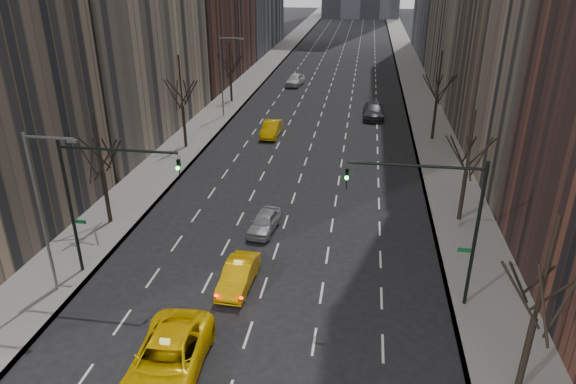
% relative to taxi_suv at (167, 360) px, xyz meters
% --- Properties ---
extents(sidewalk_left, '(4.50, 320.00, 0.15)m').
position_rel_taxi_suv_xyz_m(sidewalk_left, '(-9.42, 65.17, -0.82)').
color(sidewalk_left, slate).
rests_on(sidewalk_left, ground).
extents(sidewalk_right, '(4.50, 320.00, 0.15)m').
position_rel_taxi_suv_xyz_m(sidewalk_right, '(15.08, 65.17, -0.82)').
color(sidewalk_right, slate).
rests_on(sidewalk_right, ground).
extents(tree_lw_b, '(3.36, 3.50, 7.82)m').
position_rel_taxi_suv_xyz_m(tree_lw_b, '(-9.17, 13.17, 2.82)').
color(tree_lw_b, black).
rests_on(tree_lw_b, ground).
extents(tree_lw_c, '(3.36, 3.50, 8.74)m').
position_rel_taxi_suv_xyz_m(tree_lw_c, '(-9.17, 29.17, 3.14)').
color(tree_lw_c, black).
rests_on(tree_lw_c, ground).
extents(tree_lw_d, '(3.36, 3.50, 7.36)m').
position_rel_taxi_suv_xyz_m(tree_lw_d, '(-9.17, 47.17, 2.66)').
color(tree_lw_d, black).
rests_on(tree_lw_d, ground).
extents(tree_rw_a, '(3.36, 3.50, 8.28)m').
position_rel_taxi_suv_xyz_m(tree_rw_a, '(14.83, 1.17, 2.98)').
color(tree_rw_a, black).
rests_on(tree_rw_a, ground).
extents(tree_rw_b, '(3.36, 3.50, 7.82)m').
position_rel_taxi_suv_xyz_m(tree_rw_b, '(14.83, 17.17, 2.82)').
color(tree_rw_b, black).
rests_on(tree_rw_b, ground).
extents(tree_rw_c, '(3.36, 3.50, 8.74)m').
position_rel_taxi_suv_xyz_m(tree_rw_c, '(14.83, 35.17, 3.14)').
color(tree_rw_c, black).
rests_on(tree_rw_c, ground).
extents(traffic_mast_left, '(6.69, 0.39, 8.00)m').
position_rel_taxi_suv_xyz_m(traffic_mast_left, '(-6.28, 7.16, 4.59)').
color(traffic_mast_left, black).
rests_on(traffic_mast_left, ground).
extents(traffic_mast_right, '(6.69, 0.39, 8.00)m').
position_rel_taxi_suv_xyz_m(traffic_mast_right, '(11.94, 7.16, 4.59)').
color(traffic_mast_right, black).
rests_on(traffic_mast_right, ground).
extents(streetlight_near, '(2.83, 0.22, 9.00)m').
position_rel_taxi_suv_xyz_m(streetlight_near, '(-8.01, 5.17, 4.72)').
color(streetlight_near, slate).
rests_on(streetlight_near, ground).
extents(streetlight_far, '(2.83, 0.22, 9.00)m').
position_rel_taxi_suv_xyz_m(streetlight_far, '(-8.01, 40.17, 4.72)').
color(streetlight_far, slate).
rests_on(streetlight_far, ground).
extents(taxi_suv, '(3.34, 6.62, 1.80)m').
position_rel_taxi_suv_xyz_m(taxi_suv, '(0.00, 0.00, 0.00)').
color(taxi_suv, yellow).
rests_on(taxi_suv, ground).
extents(taxi_sedan, '(1.71, 4.40, 1.43)m').
position_rel_taxi_suv_xyz_m(taxi_sedan, '(1.42, 7.13, -0.18)').
color(taxi_sedan, '#F1AA05').
rests_on(taxi_sedan, ground).
extents(silver_sedan_ahead, '(2.00, 4.04, 1.32)m').
position_rel_taxi_suv_xyz_m(silver_sedan_ahead, '(1.62, 13.72, -0.24)').
color(silver_sedan_ahead, '#9B9EA3').
rests_on(silver_sedan_ahead, ground).
extents(far_taxi, '(1.67, 4.70, 1.55)m').
position_rel_taxi_suv_xyz_m(far_taxi, '(-1.58, 34.02, -0.13)').
color(far_taxi, '#EEB405').
rests_on(far_taxi, ground).
extents(far_suv_grey, '(2.42, 5.76, 1.66)m').
position_rel_taxi_suv_xyz_m(far_suv_grey, '(8.90, 42.57, -0.07)').
color(far_suv_grey, '#303035').
rests_on(far_suv_grey, ground).
extents(far_car_white, '(2.66, 5.19, 1.69)m').
position_rel_taxi_suv_xyz_m(far_car_white, '(-2.37, 57.89, -0.05)').
color(far_car_white, silver).
rests_on(far_car_white, ground).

